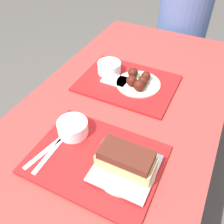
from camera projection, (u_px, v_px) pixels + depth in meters
The scene contains 14 objects.
ground_plane at pixel (114, 202), 1.52m from camera, with size 12.00×12.00×0.00m, color #4C4742.
picnic_table at pixel (115, 131), 1.08m from camera, with size 0.81×1.71×0.74m.
picnic_bench_far at pixel (173, 66), 1.98m from camera, with size 0.77×0.28×0.43m.
tray_near at pixel (96, 159), 0.85m from camera, with size 0.44×0.33×0.01m.
tray_far at pixel (127, 83), 1.17m from camera, with size 0.44×0.33×0.01m.
bowl_coleslaw_near at pixel (73, 127), 0.91m from camera, with size 0.11×0.11×0.05m.
brisket_sandwich_plate at pixel (126, 163), 0.79m from camera, with size 0.20×0.20×0.09m.
plastic_fork_near at pixel (44, 153), 0.86m from camera, with size 0.05×0.17×0.00m.
plastic_knife_near at pixel (49, 155), 0.85m from camera, with size 0.02×0.17×0.00m.
condiment_packet at pixel (107, 143), 0.89m from camera, with size 0.04×0.03×0.01m.
bowl_coleslaw_far at pixel (109, 67), 1.21m from camera, with size 0.11×0.11×0.05m.
wings_plate_far at pixel (138, 81), 1.14m from camera, with size 0.20×0.20×0.06m.
napkin_far at pixel (115, 80), 1.17m from camera, with size 0.12×0.08×0.01m.
person_seated_across at pixel (183, 21), 1.73m from camera, with size 0.35×0.35×0.71m.
Camera 1 is at (0.31, -0.67, 1.44)m, focal length 40.00 mm.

